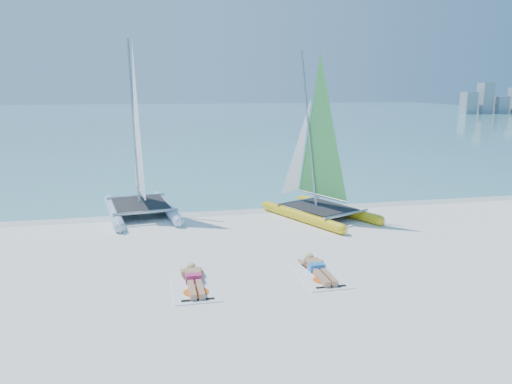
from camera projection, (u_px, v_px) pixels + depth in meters
ground at (296, 258)px, 12.97m from camera, size 140.00×140.00×0.00m
sea at (173, 117)px, 73.22m from camera, size 140.00×115.00×0.01m
wet_sand_strip at (253, 209)px, 18.23m from camera, size 140.00×1.40×0.01m
distant_skyline at (499, 102)px, 82.92m from camera, size 14.00×2.00×5.00m
catamaran_blue at (138, 161)px, 17.16m from camera, size 2.82×4.83×6.23m
catamaran_yellow at (313, 163)px, 17.01m from camera, size 3.55×4.69×5.78m
towel_a at (195, 286)px, 11.13m from camera, size 1.00×1.85×0.02m
sunbather_a at (194, 279)px, 11.29m from camera, size 0.37×1.73×0.26m
towel_b at (320, 275)px, 11.81m from camera, size 1.00×1.85×0.02m
sunbather_b at (317, 268)px, 11.97m from camera, size 0.37×1.73×0.26m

